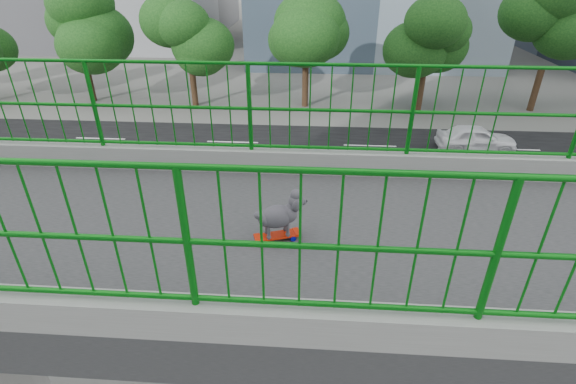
# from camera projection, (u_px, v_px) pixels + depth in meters

# --- Properties ---
(road) EXTENTS (18.00, 90.00, 0.02)m
(road) POSITION_uv_depth(u_px,v_px,m) (209.00, 192.00, 19.38)
(road) COLOR black
(road) RESTS_ON ground
(street_trees) EXTENTS (5.30, 60.40, 7.26)m
(street_trees) POSITION_uv_depth(u_px,v_px,m) (263.00, 38.00, 28.34)
(street_trees) COLOR black
(street_trees) RESTS_ON ground
(skateboard) EXTENTS (0.28, 0.48, 0.06)m
(skateboard) POSITION_uv_depth(u_px,v_px,m) (277.00, 236.00, 4.21)
(skateboard) COLOR red
(skateboard) RESTS_ON footbridge
(poodle) EXTENTS (0.32, 0.51, 0.44)m
(poodle) POSITION_uv_depth(u_px,v_px,m) (280.00, 214.00, 4.09)
(poodle) COLOR #322F35
(poodle) RESTS_ON skateboard
(car_1) EXTENTS (1.47, 4.23, 1.39)m
(car_1) POSITION_uv_depth(u_px,v_px,m) (400.00, 234.00, 15.25)
(car_1) COLOR red
(car_1) RESTS_ON ground
(car_2) EXTENTS (2.59, 5.61, 1.56)m
(car_2) POSITION_uv_depth(u_px,v_px,m) (509.00, 193.00, 17.69)
(car_2) COLOR #97979C
(car_2) RESTS_ON ground
(car_4) EXTENTS (1.70, 4.22, 1.44)m
(car_4) POSITION_uv_depth(u_px,v_px,m) (476.00, 138.00, 23.25)
(car_4) COLOR white
(car_4) RESTS_ON ground
(car_5) EXTENTS (1.52, 4.37, 1.44)m
(car_5) POSITION_uv_depth(u_px,v_px,m) (90.00, 279.00, 13.06)
(car_5) COLOR black
(car_5) RESTS_ON ground
(car_6) EXTENTS (2.18, 4.72, 1.31)m
(car_6) POSITION_uv_depth(u_px,v_px,m) (393.00, 234.00, 15.29)
(car_6) COLOR red
(car_6) RESTS_ON ground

